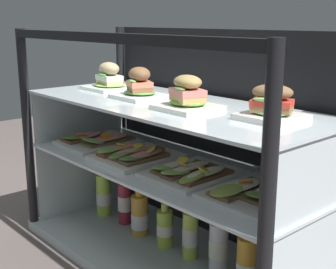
{
  "coord_description": "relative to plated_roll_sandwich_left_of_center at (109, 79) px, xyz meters",
  "views": [
    {
      "loc": [
        1.24,
        -1.1,
        0.93
      ],
      "look_at": [
        0.0,
        0.0,
        0.52
      ],
      "focal_mm": 50.01,
      "sensor_mm": 36.0,
      "label": 1
    }
  ],
  "objects": [
    {
      "name": "plated_roll_sandwich_left_of_center",
      "position": [
        0.0,
        0.0,
        0.0
      ],
      "size": [
        0.19,
        0.19,
        0.12
      ],
      "color": "white",
      "rests_on": "shelf_upper_glass"
    },
    {
      "name": "juice_bottle_back_right",
      "position": [
        0.37,
        -0.01,
        -0.56
      ],
      "size": [
        0.07,
        0.07,
        0.2
      ],
      "color": "#B5D249",
      "rests_on": "case_base_deck"
    },
    {
      "name": "juice_bottle_near_post",
      "position": [
        0.65,
        0.0,
        -0.54
      ],
      "size": [
        0.07,
        0.07,
        0.23
      ],
      "color": "white",
      "rests_on": "case_base_deck"
    },
    {
      "name": "juice_bottle_front_right_end",
      "position": [
        0.79,
        -0.02,
        -0.54
      ],
      "size": [
        0.07,
        0.07,
        0.24
      ],
      "color": "gold",
      "rests_on": "case_base_deck"
    },
    {
      "name": "juice_bottle_back_left",
      "position": [
        0.08,
        0.01,
        -0.54
      ],
      "size": [
        0.06,
        0.06,
        0.23
      ],
      "color": "maroon",
      "rests_on": "case_base_deck"
    },
    {
      "name": "plated_roll_sandwich_mid_left",
      "position": [
        0.27,
        -0.05,
        0.0
      ],
      "size": [
        0.18,
        0.18,
        0.12
      ],
      "color": "white",
      "rests_on": "shelf_upper_glass"
    },
    {
      "name": "open_sandwich_tray_mid_left",
      "position": [
        0.84,
        -0.06,
        -0.26
      ],
      "size": [
        0.25,
        0.31,
        0.06
      ],
      "color": "white",
      "rests_on": "shelf_lower_glass"
    },
    {
      "name": "juice_bottle_tucked_behind",
      "position": [
        0.21,
        -0.01,
        -0.55
      ],
      "size": [
        0.07,
        0.07,
        0.22
      ],
      "color": "gold",
      "rests_on": "case_base_deck"
    },
    {
      "name": "plated_roll_sandwich_near_left_corner",
      "position": [
        0.56,
        -0.08,
        0.0
      ],
      "size": [
        0.18,
        0.18,
        0.12
      ],
      "color": "white",
      "rests_on": "shelf_upper_glass"
    },
    {
      "name": "case_frame",
      "position": [
        0.42,
        0.09,
        -0.19
      ],
      "size": [
        1.3,
        0.54,
        0.9
      ],
      "color": "black",
      "rests_on": "ground"
    },
    {
      "name": "plated_roll_sandwich_center",
      "position": [
        0.84,
        0.0,
        -0.0
      ],
      "size": [
        0.17,
        0.17,
        0.11
      ],
      "color": "white",
      "rests_on": "shelf_upper_glass"
    },
    {
      "name": "shelf_upper_glass",
      "position": [
        0.42,
        -0.04,
        -0.05
      ],
      "size": [
        1.24,
        0.48,
        0.01
      ],
      "primitive_type": "cube",
      "color": "silver",
      "rests_on": "riser_upper_tier"
    },
    {
      "name": "open_sandwich_tray_near_left_corner",
      "position": [
        0.28,
        -0.09,
        -0.26
      ],
      "size": [
        0.25,
        0.31,
        0.07
      ],
      "color": "white",
      "rests_on": "shelf_lower_glass"
    },
    {
      "name": "open_sandwich_tray_mid_right",
      "position": [
        0.57,
        -0.07,
        -0.26
      ],
      "size": [
        0.25,
        0.31,
        0.06
      ],
      "color": "white",
      "rests_on": "shelf_lower_glass"
    },
    {
      "name": "ground_plane",
      "position": [
        0.42,
        -0.04,
        -0.69
      ],
      "size": [
        6.0,
        6.0,
        0.02
      ],
      "primitive_type": "cube",
      "color": "#5D524F",
      "rests_on": "ground"
    },
    {
      "name": "juice_bottle_front_fourth",
      "position": [
        0.5,
        0.01,
        -0.54
      ],
      "size": [
        0.06,
        0.06,
        0.24
      ],
      "color": "#BFD552",
      "rests_on": "case_base_deck"
    },
    {
      "name": "riser_upper_tier",
      "position": [
        0.42,
        -0.04,
        -0.17
      ],
      "size": [
        1.23,
        0.46,
        0.22
      ],
      "color": "silver",
      "rests_on": "shelf_lower_glass"
    },
    {
      "name": "open_sandwich_tray_center",
      "position": [
        -0.01,
        -0.07,
        -0.26
      ],
      "size": [
        0.25,
        0.31,
        0.05
      ],
      "color": "white",
      "rests_on": "shelf_lower_glass"
    },
    {
      "name": "juice_bottle_back_center",
      "position": [
        -0.06,
        -0.01,
        -0.54
      ],
      "size": [
        0.07,
        0.07,
        0.25
      ],
      "color": "#B1DA4A",
      "rests_on": "case_base_deck"
    },
    {
      "name": "riser_lower_tier",
      "position": [
        0.42,
        -0.04,
        -0.46
      ],
      "size": [
        1.23,
        0.46,
        0.35
      ],
      "color": "silver",
      "rests_on": "case_base_deck"
    },
    {
      "name": "case_base_deck",
      "position": [
        0.42,
        -0.04,
        -0.66
      ],
      "size": [
        1.3,
        0.54,
        0.04
      ],
      "primitive_type": "cube",
      "color": "#B0C0C2",
      "rests_on": "ground"
    },
    {
      "name": "shelf_lower_glass",
      "position": [
        0.42,
        -0.04,
        -0.28
      ],
      "size": [
        1.24,
        0.48,
        0.01
      ],
      "primitive_type": "cube",
      "color": "silver",
      "rests_on": "riser_lower_tier"
    }
  ]
}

